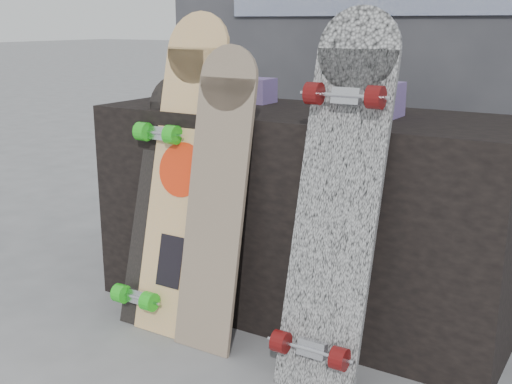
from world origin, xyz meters
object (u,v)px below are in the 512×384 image
Objects in this scene: longboard_cascadia at (338,194)px; skateboard_dark at (157,199)px; longboard_celtic at (217,190)px; longboard_geisha at (183,165)px; vendor_table at (304,213)px.

longboard_cascadia reaches higher than skateboard_dark.
longboard_celtic is 1.13× the size of skateboard_dark.
vendor_table is at bearing 44.35° from longboard_geisha.
longboard_cascadia is at bearing -2.77° from skateboard_dark.
longboard_cascadia is 1.27× the size of skateboard_dark.
skateboard_dark is at bearing -141.19° from vendor_table.
longboard_geisha is at bearing -135.65° from vendor_table.
skateboard_dark is at bearing -164.65° from longboard_geisha.
longboard_geisha reaches higher than longboard_celtic.
longboard_cascadia reaches higher than longboard_celtic.
longboard_geisha is 0.99× the size of longboard_cascadia.
longboard_celtic is 0.89× the size of longboard_cascadia.
longboard_cascadia is 0.77m from skateboard_dark.
longboard_geisha is 0.20m from longboard_celtic.
skateboard_dark reaches higher than vendor_table.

